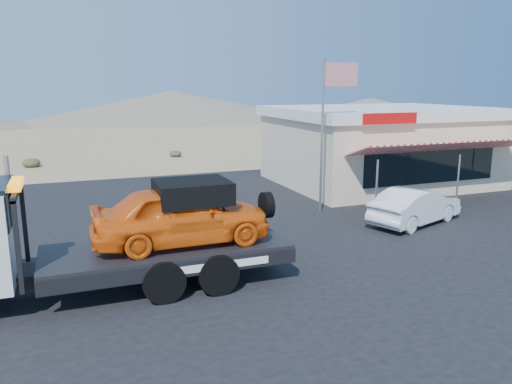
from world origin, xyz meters
The scene contains 7 objects.
ground centered at (0.00, 0.00, 0.00)m, with size 120.00×120.00×0.00m, color #9E865A.
asphalt_lot centered at (2.00, 3.00, 0.01)m, with size 32.00×24.00×0.02m, color black.
tow_truck centered at (-4.09, -0.58, 1.58)m, with size 8.76×2.60×2.93m.
white_sedan centered at (7.15, 1.75, 0.69)m, with size 1.43×4.09×1.35m, color silver.
jerky_store centered at (10.50, 8.97, 1.99)m, with size 10.40×9.97×3.90m.
flagpole centered at (4.93, 4.50, 3.76)m, with size 1.55×0.10×6.00m.
distant_hills centered at (-9.77, 55.14, 1.89)m, with size 126.00×48.00×4.20m.
Camera 1 is at (-4.69, -12.71, 5.05)m, focal length 35.00 mm.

